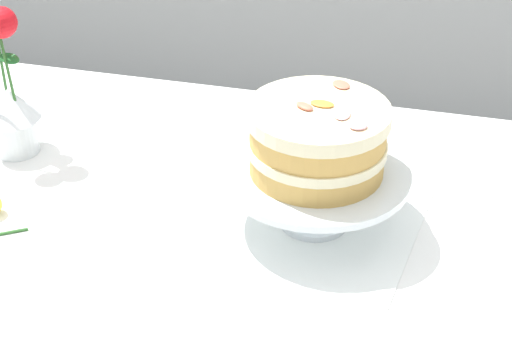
% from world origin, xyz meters
% --- Properties ---
extents(dining_table, '(1.40, 1.00, 0.74)m').
position_xyz_m(dining_table, '(0.00, -0.02, 0.65)').
color(dining_table, white).
rests_on(dining_table, ground).
extents(linen_napkin, '(0.36, 0.36, 0.00)m').
position_xyz_m(linen_napkin, '(0.13, 0.08, 0.74)').
color(linen_napkin, white).
rests_on(linen_napkin, dining_table).
extents(cake_stand, '(0.29, 0.29, 0.10)m').
position_xyz_m(cake_stand, '(0.13, 0.08, 0.82)').
color(cake_stand, silver).
rests_on(cake_stand, linen_napkin).
extents(layer_cake, '(0.21, 0.21, 0.11)m').
position_xyz_m(layer_cake, '(0.13, 0.08, 0.89)').
color(layer_cake, tan).
rests_on(layer_cake, cake_stand).
extents(flower_vase, '(0.10, 0.11, 0.29)m').
position_xyz_m(flower_vase, '(-0.43, 0.16, 0.86)').
color(flower_vase, silver).
rests_on(flower_vase, dining_table).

